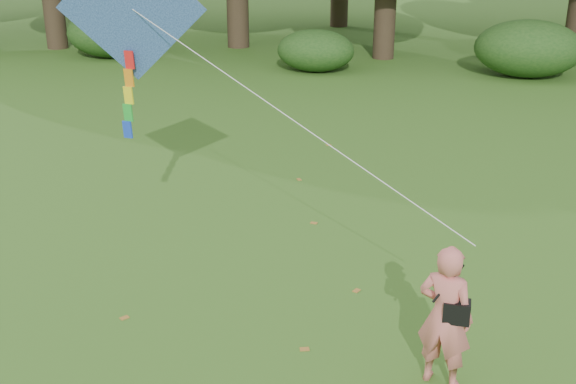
# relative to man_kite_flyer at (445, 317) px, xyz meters

# --- Properties ---
(ground) EXTENTS (100.00, 100.00, 0.00)m
(ground) POSITION_rel_man_kite_flyer_xyz_m (-0.99, -0.15, -0.89)
(ground) COLOR #265114
(ground) RESTS_ON ground
(man_kite_flyer) EXTENTS (0.75, 0.60, 1.78)m
(man_kite_flyer) POSITION_rel_man_kite_flyer_xyz_m (0.00, 0.00, 0.00)
(man_kite_flyer) COLOR #D16C62
(man_kite_flyer) RESTS_ON ground
(bystander_left) EXTENTS (0.99, 0.94, 1.61)m
(bystander_left) POSITION_rel_man_kite_flyer_xyz_m (-11.69, 17.90, -0.08)
(bystander_left) COLOR #22232D
(bystander_left) RESTS_ON ground
(crossbody_bag) EXTENTS (0.43, 0.20, 0.71)m
(crossbody_bag) POSITION_rel_man_kite_flyer_xyz_m (0.12, -0.03, 0.12)
(crossbody_bag) COLOR black
(crossbody_bag) RESTS_ON ground
(flying_kite) EXTENTS (5.84, 2.37, 3.14)m
(flying_kite) POSITION_rel_man_kite_flyer_xyz_m (-4.55, 2.03, 2.99)
(flying_kite) COLOR #2966B2
(flying_kite) RESTS_ON ground
(shrub_band) EXTENTS (39.15, 3.22, 1.88)m
(shrub_band) POSITION_rel_man_kite_flyer_xyz_m (-1.71, 17.45, -0.03)
(shrub_band) COLOR #264919
(shrub_band) RESTS_ON ground
(fallen_leaves) EXTENTS (9.62, 12.69, 0.01)m
(fallen_leaves) POSITION_rel_man_kite_flyer_xyz_m (-1.95, 3.69, -0.88)
(fallen_leaves) COLOR olive
(fallen_leaves) RESTS_ON ground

